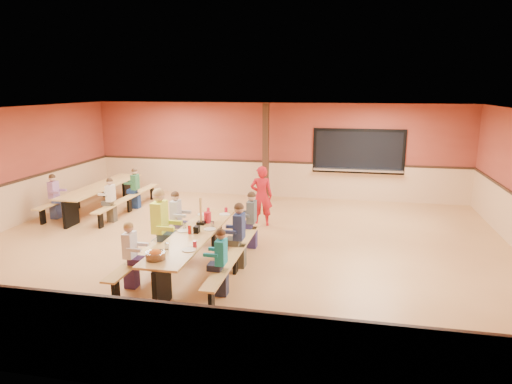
# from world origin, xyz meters

# --- Properties ---
(ground) EXTENTS (12.00, 12.00, 0.00)m
(ground) POSITION_xyz_m (0.00, 0.00, 0.00)
(ground) COLOR #A36C3D
(ground) RESTS_ON ground
(room_envelope) EXTENTS (12.04, 10.04, 3.02)m
(room_envelope) POSITION_xyz_m (0.00, 0.00, 0.69)
(room_envelope) COLOR brown
(room_envelope) RESTS_ON ground
(kitchen_pass_through) EXTENTS (2.78, 0.28, 1.38)m
(kitchen_pass_through) POSITION_xyz_m (2.60, 4.96, 1.49)
(kitchen_pass_through) COLOR black
(kitchen_pass_through) RESTS_ON ground
(structural_post) EXTENTS (0.18, 0.18, 3.00)m
(structural_post) POSITION_xyz_m (-0.20, 4.40, 1.50)
(structural_post) COLOR black
(structural_post) RESTS_ON ground
(cafeteria_table_main) EXTENTS (1.91, 3.70, 0.74)m
(cafeteria_table_main) POSITION_xyz_m (-0.54, -1.40, 0.53)
(cafeteria_table_main) COLOR tan
(cafeteria_table_main) RESTS_ON ground
(cafeteria_table_second) EXTENTS (1.91, 3.70, 0.74)m
(cafeteria_table_second) POSITION_xyz_m (-4.57, 2.25, 0.53)
(cafeteria_table_second) COLOR tan
(cafeteria_table_second) RESTS_ON ground
(seated_child_white_left) EXTENTS (0.36, 0.29, 1.19)m
(seated_child_white_left) POSITION_xyz_m (-1.36, -2.38, 0.59)
(seated_child_white_left) COLOR white
(seated_child_white_left) RESTS_ON ground
(seated_adult_yellow) EXTENTS (0.50, 0.41, 1.49)m
(seated_adult_yellow) POSITION_xyz_m (-1.36, -1.07, 0.74)
(seated_adult_yellow) COLOR #E2FD3D
(seated_adult_yellow) RESTS_ON ground
(seated_child_grey_left) EXTENTS (0.38, 0.31, 1.24)m
(seated_child_grey_left) POSITION_xyz_m (-1.36, -0.20, 0.62)
(seated_child_grey_left) COLOR #BABABA
(seated_child_grey_left) RESTS_ON ground
(seated_child_teal_right) EXTENTS (0.34, 0.28, 1.16)m
(seated_child_teal_right) POSITION_xyz_m (0.29, -2.36, 0.58)
(seated_child_teal_right) COLOR teal
(seated_child_teal_right) RESTS_ON ground
(seated_child_navy_right) EXTENTS (0.40, 0.33, 1.28)m
(seated_child_navy_right) POSITION_xyz_m (0.29, -1.08, 0.64)
(seated_child_navy_right) COLOR navy
(seated_child_navy_right) RESTS_ON ground
(seated_child_char_right) EXTENTS (0.39, 0.32, 1.24)m
(seated_child_char_right) POSITION_xyz_m (0.29, 0.07, 0.62)
(seated_child_char_right) COLOR #474E50
(seated_child_char_right) RESTS_ON ground
(seated_child_purple_sec) EXTENTS (0.36, 0.30, 1.20)m
(seated_child_purple_sec) POSITION_xyz_m (-5.40, 1.24, 0.60)
(seated_child_purple_sec) COLOR #9C6797
(seated_child_purple_sec) RESTS_ON ground
(seated_child_green_sec) EXTENTS (0.35, 0.29, 1.17)m
(seated_child_green_sec) POSITION_xyz_m (-3.75, 2.68, 0.59)
(seated_child_green_sec) COLOR #2E6B41
(seated_child_green_sec) RESTS_ON ground
(seated_child_tan_sec) EXTENTS (0.34, 0.28, 1.16)m
(seated_child_tan_sec) POSITION_xyz_m (-3.75, 1.27, 0.58)
(seated_child_tan_sec) COLOR beige
(seated_child_tan_sec) RESTS_ON ground
(standing_woman) EXTENTS (0.62, 0.47, 1.55)m
(standing_woman) POSITION_xyz_m (0.18, 1.75, 0.77)
(standing_woman) COLOR red
(standing_woman) RESTS_ON ground
(punch_pitcher) EXTENTS (0.16, 0.16, 0.22)m
(punch_pitcher) POSITION_xyz_m (-0.49, -0.66, 0.85)
(punch_pitcher) COLOR red
(punch_pitcher) RESTS_ON cafeteria_table_main
(chip_bowl) EXTENTS (0.32, 0.32, 0.15)m
(chip_bowl) POSITION_xyz_m (-0.69, -2.80, 0.81)
(chip_bowl) COLOR orange
(chip_bowl) RESTS_ON cafeteria_table_main
(napkin_dispenser) EXTENTS (0.10, 0.14, 0.13)m
(napkin_dispenser) POSITION_xyz_m (-0.49, -1.35, 0.80)
(napkin_dispenser) COLOR black
(napkin_dispenser) RESTS_ON cafeteria_table_main
(condiment_mustard) EXTENTS (0.06, 0.06, 0.17)m
(condiment_mustard) POSITION_xyz_m (-0.60, -1.41, 0.82)
(condiment_mustard) COLOR yellow
(condiment_mustard) RESTS_ON cafeteria_table_main
(condiment_ketchup) EXTENTS (0.06, 0.06, 0.17)m
(condiment_ketchup) POSITION_xyz_m (-0.60, -1.45, 0.82)
(condiment_ketchup) COLOR #B2140F
(condiment_ketchup) RESTS_ON cafeteria_table_main
(table_paddle) EXTENTS (0.16, 0.16, 0.56)m
(table_paddle) POSITION_xyz_m (-0.58, -0.80, 0.88)
(table_paddle) COLOR black
(table_paddle) RESTS_ON cafeteria_table_main
(place_settings) EXTENTS (0.65, 3.30, 0.11)m
(place_settings) POSITION_xyz_m (-0.54, -1.40, 0.80)
(place_settings) COLOR beige
(place_settings) RESTS_ON cafeteria_table_main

